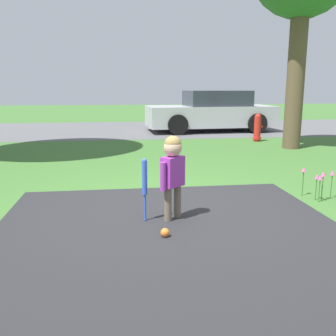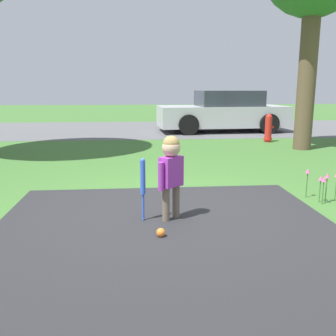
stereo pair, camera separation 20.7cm
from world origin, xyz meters
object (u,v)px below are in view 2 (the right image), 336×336
object	(u,v)px
sports_ball	(161,233)
child	(171,166)
fire_hydrant	(268,128)
parked_car	(223,112)
baseball_bat	(143,180)

from	to	relation	value
sports_ball	child	bearing A→B (deg)	73.41
child	sports_ball	size ratio (longest dim) A/B	10.49
child	fire_hydrant	size ratio (longest dim) A/B	1.24
sports_ball	fire_hydrant	world-z (taller)	fire_hydrant
child	parked_car	xyz separation A→B (m)	(2.64, 8.72, 0.03)
parked_car	child	bearing A→B (deg)	70.00
child	sports_ball	bearing A→B (deg)	-148.18
fire_hydrant	parked_car	size ratio (longest dim) A/B	0.18
sports_ball	parked_car	size ratio (longest dim) A/B	0.02
child	baseball_bat	bearing A→B (deg)	141.59
child	fire_hydrant	distance (m)	6.88
baseball_bat	fire_hydrant	world-z (taller)	fire_hydrant
child	sports_ball	world-z (taller)	child
sports_ball	fire_hydrant	size ratio (longest dim) A/B	0.12
baseball_bat	parked_car	bearing A→B (deg)	71.27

